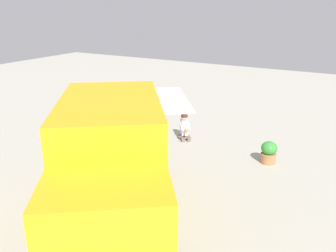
{
  "coord_description": "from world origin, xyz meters",
  "views": [
    {
      "loc": [
        5.72,
        4.75,
        4.44
      ],
      "look_at": [
        -3.56,
        -0.52,
        0.76
      ],
      "focal_mm": 38.17,
      "sensor_mm": 36.0,
      "label": 1
    }
  ],
  "objects_px": {
    "planter_flowering_near": "(269,152)",
    "trash_bin": "(120,115)",
    "planter_flowering_far": "(137,132)",
    "food_truck": "(112,169)",
    "person_customer": "(184,128)"
  },
  "relations": [
    {
      "from": "food_truck",
      "to": "planter_flowering_far",
      "type": "distance_m",
      "value": 4.7
    },
    {
      "from": "food_truck",
      "to": "planter_flowering_far",
      "type": "relative_size",
      "value": 7.84
    },
    {
      "from": "planter_flowering_near",
      "to": "planter_flowering_far",
      "type": "xyz_separation_m",
      "value": [
        0.46,
        -4.32,
        0.01
      ]
    },
    {
      "from": "planter_flowering_far",
      "to": "planter_flowering_near",
      "type": "bearing_deg",
      "value": 96.03
    },
    {
      "from": "food_truck",
      "to": "person_customer",
      "type": "bearing_deg",
      "value": -169.85
    },
    {
      "from": "planter_flowering_far",
      "to": "trash_bin",
      "type": "bearing_deg",
      "value": -121.54
    },
    {
      "from": "planter_flowering_near",
      "to": "trash_bin",
      "type": "height_order",
      "value": "trash_bin"
    },
    {
      "from": "trash_bin",
      "to": "planter_flowering_near",
      "type": "bearing_deg",
      "value": 86.67
    },
    {
      "from": "planter_flowering_near",
      "to": "person_customer",
      "type": "bearing_deg",
      "value": -100.63
    },
    {
      "from": "person_customer",
      "to": "planter_flowering_near",
      "type": "relative_size",
      "value": 1.36
    },
    {
      "from": "person_customer",
      "to": "trash_bin",
      "type": "distance_m",
      "value": 2.56
    },
    {
      "from": "trash_bin",
      "to": "planter_flowering_far",
      "type": "bearing_deg",
      "value": 58.46
    },
    {
      "from": "food_truck",
      "to": "planter_flowering_near",
      "type": "bearing_deg",
      "value": 154.77
    },
    {
      "from": "food_truck",
      "to": "planter_flowering_near",
      "type": "xyz_separation_m",
      "value": [
        -4.54,
        2.14,
        -0.86
      ]
    },
    {
      "from": "planter_flowering_near",
      "to": "trash_bin",
      "type": "bearing_deg",
      "value": -93.33
    }
  ]
}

